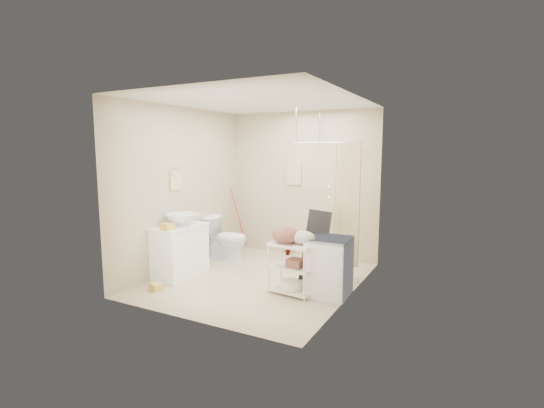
{
  "coord_description": "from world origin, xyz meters",
  "views": [
    {
      "loc": [
        2.82,
        -4.93,
        1.92
      ],
      "look_at": [
        0.1,
        0.25,
        1.11
      ],
      "focal_mm": 26.0,
      "sensor_mm": 36.0,
      "label": 1
    }
  ],
  "objects_px": {
    "vanity": "(180,251)",
    "laundry_rack": "(292,264)",
    "washing_machine": "(329,266)",
    "toilet": "(227,238)"
  },
  "relations": [
    {
      "from": "vanity",
      "to": "laundry_rack",
      "type": "relative_size",
      "value": 1.07
    },
    {
      "from": "toilet",
      "to": "vanity",
      "type": "bearing_deg",
      "value": 168.37
    },
    {
      "from": "vanity",
      "to": "toilet",
      "type": "distance_m",
      "value": 1.08
    },
    {
      "from": "vanity",
      "to": "laundry_rack",
      "type": "bearing_deg",
      "value": 3.21
    },
    {
      "from": "washing_machine",
      "to": "vanity",
      "type": "bearing_deg",
      "value": -175.32
    },
    {
      "from": "vanity",
      "to": "laundry_rack",
      "type": "height_order",
      "value": "laundry_rack"
    },
    {
      "from": "vanity",
      "to": "toilet",
      "type": "bearing_deg",
      "value": 84.17
    },
    {
      "from": "vanity",
      "to": "laundry_rack",
      "type": "xyz_separation_m",
      "value": [
        1.85,
        0.09,
        0.02
      ]
    },
    {
      "from": "toilet",
      "to": "laundry_rack",
      "type": "height_order",
      "value": "laundry_rack"
    },
    {
      "from": "washing_machine",
      "to": "laundry_rack",
      "type": "height_order",
      "value": "laundry_rack"
    }
  ]
}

